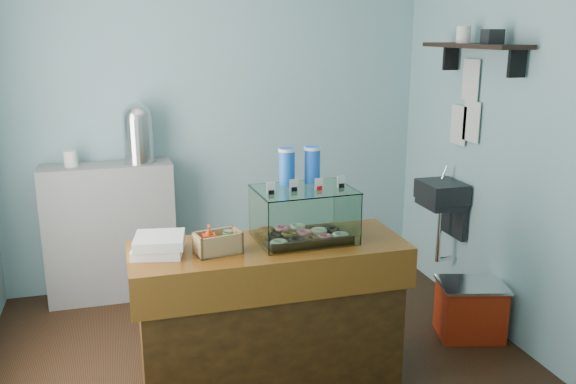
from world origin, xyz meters
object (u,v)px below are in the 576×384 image
object	(u,v)px
coffee_urn	(138,132)
red_cooler	(470,309)
display_case	(302,210)
counter	(269,315)

from	to	relation	value
coffee_urn	red_cooler	distance (m)	2.79
display_case	red_cooler	distance (m)	1.56
display_case	coffee_urn	bearing A→B (deg)	117.39
red_cooler	counter	bearing A→B (deg)	-157.52
display_case	coffee_urn	world-z (taller)	coffee_urn
counter	coffee_urn	world-z (taller)	coffee_urn
counter	red_cooler	world-z (taller)	counter
red_cooler	display_case	bearing A→B (deg)	-159.19
counter	coffee_urn	bearing A→B (deg)	112.33
red_cooler	coffee_urn	bearing A→B (deg)	162.62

